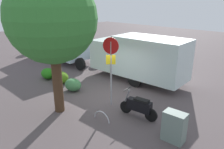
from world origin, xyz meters
The scene contains 11 objects.
ground_plane centered at (0.00, 0.00, 0.00)m, with size 60.00×60.00×0.00m, color #524748.
box_truck_near centered at (0.39, -3.18, 1.58)m, with size 7.93×2.59×2.82m.
box_truck_far centered at (8.08, -2.61, 1.63)m, with size 7.34×2.21×2.99m.
motorcycle centered at (-2.56, 0.42, 0.52)m, with size 1.81×0.59×1.20m.
stop_sign centered at (-0.87, 0.41, 2.20)m, with size 0.71×0.33×3.30m.
street_tree centered at (0.43, 2.47, 4.13)m, with size 3.71×3.71×6.01m.
utility_cabinet centered at (-4.48, 0.88, 0.57)m, with size 0.78×0.48×1.14m, color slate.
bike_rack_hoop centered at (-1.59, 1.72, 0.00)m, with size 0.85×0.85×0.05m, color #B7B7BC.
shrub_near_sign centered at (4.65, 0.58, 0.34)m, with size 1.01×0.83×0.69m, color #257719.
shrub_mid_verge centered at (3.39, 0.46, 0.37)m, with size 1.08×0.88×0.73m, color #487518.
shrub_by_tree centered at (1.87, 0.64, 0.35)m, with size 1.02×0.84×0.70m, color #3F7745.
Camera 1 is at (-7.47, 7.20, 4.85)m, focal length 34.49 mm.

